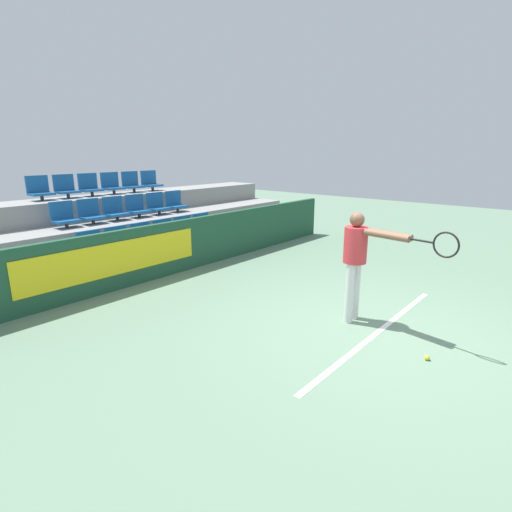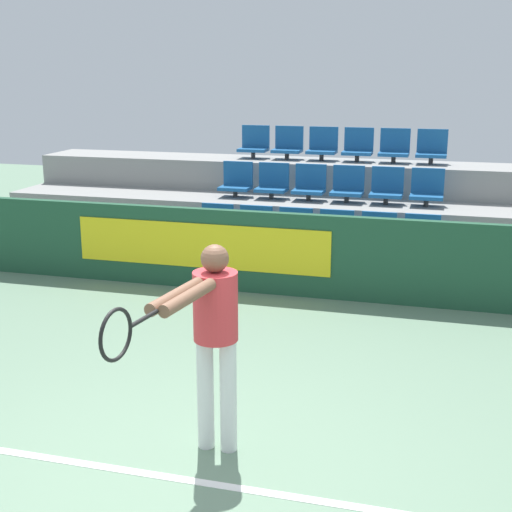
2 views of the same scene
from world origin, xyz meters
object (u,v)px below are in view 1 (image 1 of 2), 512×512
Objects in this scene: stadium_chair_14 at (90,186)px; stadium_chair_6 at (64,216)px; stadium_chair_0 at (92,247)px; stadium_chair_8 at (115,210)px; stadium_chair_9 at (137,208)px; stadium_chair_2 at (143,237)px; stadium_chair_5 at (203,226)px; stadium_chair_1 at (119,242)px; tennis_player at (359,255)px; stadium_chair_13 at (66,188)px; stadium_chair_17 at (151,182)px; stadium_chair_16 at (132,183)px; stadium_chair_10 at (157,205)px; stadium_chair_4 at (185,229)px; tennis_ball at (427,358)px; stadium_chair_15 at (112,185)px; stadium_chair_12 at (40,190)px; stadium_chair_7 at (91,213)px; stadium_chair_11 at (176,203)px; stadium_chair_3 at (165,233)px.

stadium_chair_6 is at bearing -138.28° from stadium_chair_14.
stadium_chair_0 is 1.00× the size of stadium_chair_6.
stadium_chair_8 and stadium_chair_9 have the same top height.
stadium_chair_2 and stadium_chair_5 have the same top height.
tennis_player is at bearing -78.24° from stadium_chair_1.
stadium_chair_0 is 1.00× the size of stadium_chair_13.
stadium_chair_14 is at bearing 90.00° from stadium_chair_8.
stadium_chair_17 reaches higher than stadium_chair_1.
stadium_chair_16 reaches higher than stadium_chair_2.
stadium_chair_16 reaches higher than stadium_chair_10.
stadium_chair_1 is at bearing -130.07° from stadium_chair_16.
stadium_chair_4 is 1.00× the size of stadium_chair_10.
stadium_chair_15 is at bearing 85.46° from tennis_ball.
stadium_chair_2 is at bearing -60.72° from stadium_chair_12.
stadium_chair_1 is 0.32× the size of tennis_player.
stadium_chair_12 is at bearing 180.00° from stadium_chair_13.
stadium_chair_4 is 1.00× the size of stadium_chair_14.
stadium_chair_8 is 0.32× the size of tennis_player.
stadium_chair_8 reaches higher than stadium_chair_4.
stadium_chair_9 is at bearing 41.72° from stadium_chair_1.
stadium_chair_10 is 1.00× the size of stadium_chair_12.
stadium_chair_13 and stadium_chair_16 have the same top height.
stadium_chair_5 is at bearing 0.00° from stadium_chair_4.
stadium_chair_13 is (-1.72, 1.02, 0.48)m from stadium_chair_10.
stadium_chair_6 is at bearing -160.37° from stadium_chair_17.
stadium_chair_0 is at bearing -138.28° from stadium_chair_8.
stadium_chair_16 is (1.72, 1.02, 0.48)m from stadium_chair_7.
stadium_chair_14 is 1.00× the size of stadium_chair_15.
stadium_chair_15 is at bearing 41.72° from stadium_chair_7.
stadium_chair_14 is (1.15, 1.02, 0.48)m from stadium_chair_6.
stadium_chair_2 is at bearing 0.00° from stadium_chair_1.
stadium_chair_6 is 2.87m from stadium_chair_11.
stadium_chair_14 is (-1.15, 2.05, 0.95)m from stadium_chair_4.
stadium_chair_7 is at bearing -60.72° from stadium_chair_12.
stadium_chair_3 is at bearing 180.00° from stadium_chair_5.
stadium_chair_3 is 0.57m from stadium_chair_4.
stadium_chair_13 is at bearing 180.00° from stadium_chair_17.
stadium_chair_12 is at bearing 155.97° from stadium_chair_10.
stadium_chair_3 is at bearing 0.00° from stadium_chair_0.
stadium_chair_15 is at bearing 138.28° from stadium_chair_11.
stadium_chair_2 is at bearing 89.42° from tennis_ball.
stadium_chair_11 is 1.61m from stadium_chair_15.
stadium_chair_9 is at bearing 0.00° from stadium_chair_6.
stadium_chair_2 is 1.00× the size of stadium_chair_13.
stadium_chair_6 and stadium_chair_10 have the same top height.
stadium_chair_13 is (-1.15, 1.02, 0.48)m from stadium_chair_9.
stadium_chair_8 is (0.57, 1.02, 0.48)m from stadium_chair_1.
stadium_chair_0 is at bearing -119.28° from stadium_chair_7.
stadium_chair_5 is 1.27m from stadium_chair_10.
stadium_chair_10 is 0.57m from stadium_chair_11.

